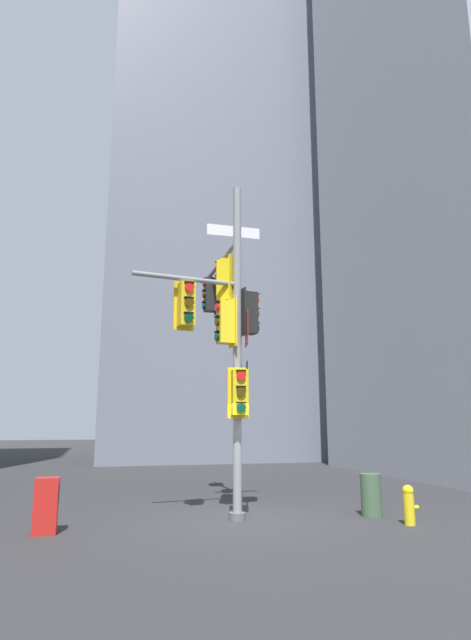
{
  "coord_description": "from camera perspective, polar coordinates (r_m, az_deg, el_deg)",
  "views": [
    {
      "loc": [
        -3.05,
        -11.27,
        2.06
      ],
      "look_at": [
        -0.11,
        -0.27,
        4.39
      ],
      "focal_mm": 28.5,
      "sensor_mm": 36.0,
      "label": 1
    }
  ],
  "objects": [
    {
      "name": "ground",
      "position": [
        11.86,
        0.21,
        -21.57
      ],
      "size": [
        120.0,
        120.0,
        0.0
      ],
      "primitive_type": "plane",
      "color": "#2D2D30"
    },
    {
      "name": "trash_bin",
      "position": [
        12.64,
        14.98,
        -18.43
      ],
      "size": [
        0.47,
        0.47,
        0.93
      ],
      "primitive_type": "cylinder",
      "color": "#3F593F",
      "rests_on": "ground"
    },
    {
      "name": "building_mid_block",
      "position": [
        38.13,
        -3.43,
        16.26
      ],
      "size": [
        13.28,
        13.28,
        39.69
      ],
      "primitive_type": "cube",
      "color": "slate",
      "rests_on": "ground"
    },
    {
      "name": "fire_hydrant",
      "position": [
        11.82,
        18.89,
        -18.96
      ],
      "size": [
        0.33,
        0.23,
        0.8
      ],
      "color": "yellow",
      "rests_on": "ground"
    },
    {
      "name": "newspaper_box",
      "position": [
        10.99,
        -20.5,
        -18.93
      ],
      "size": [
        0.45,
        0.36,
        1.04
      ],
      "color": "red",
      "rests_on": "ground"
    },
    {
      "name": "signal_pole_assembly",
      "position": [
        12.3,
        -1.09,
        0.21
      ],
      "size": [
        3.17,
        3.81,
        7.78
      ],
      "color": "gray",
      "rests_on": "ground"
    }
  ]
}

